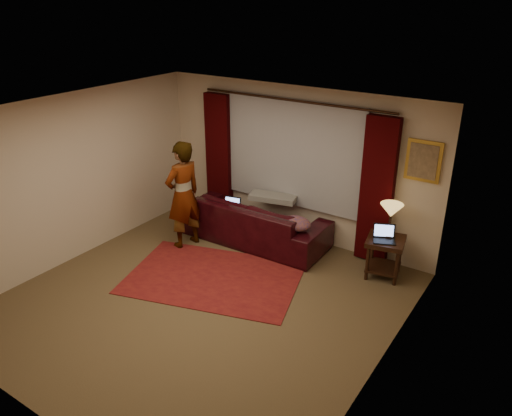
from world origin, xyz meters
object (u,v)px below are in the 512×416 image
(laptop_table, at_px, (385,234))
(person, at_px, (183,195))
(tiffany_lamp, at_px, (390,221))
(laptop_sofa, at_px, (230,205))
(sofa, at_px, (255,213))
(end_table, at_px, (384,257))

(laptop_table, height_order, person, person)
(tiffany_lamp, relative_size, person, 0.29)
(laptop_sofa, xyz_separation_m, tiffany_lamp, (2.65, 0.34, 0.27))
(laptop_sofa, distance_m, tiffany_lamp, 2.68)
(sofa, distance_m, laptop_sofa, 0.44)
(person, bearing_deg, end_table, 117.07)
(laptop_sofa, relative_size, tiffany_lamp, 0.61)
(sofa, bearing_deg, person, 39.99)
(sofa, distance_m, laptop_table, 2.26)
(sofa, distance_m, end_table, 2.26)
(sofa, bearing_deg, laptop_table, 179.71)
(laptop_sofa, height_order, tiffany_lamp, tiffany_lamp)
(end_table, bearing_deg, laptop_sofa, -174.22)
(laptop_table, bearing_deg, sofa, 155.78)
(person, bearing_deg, tiffany_lamp, 118.25)
(sofa, relative_size, laptop_table, 7.38)
(sofa, relative_size, tiffany_lamp, 4.73)
(tiffany_lamp, xyz_separation_m, laptop_table, (-0.00, -0.16, -0.15))
(tiffany_lamp, bearing_deg, laptop_sofa, -172.70)
(laptop_table, relative_size, person, 0.19)
(sofa, relative_size, person, 1.39)
(laptop_table, bearing_deg, end_table, 65.66)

